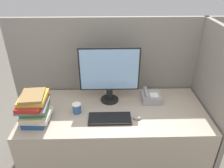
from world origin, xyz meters
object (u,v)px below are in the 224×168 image
object	(u,v)px
mouse	(137,118)
coffee_cup	(77,108)
book_stack	(35,108)
keyboard	(110,119)
desk_telephone	(151,97)
monitor	(109,74)

from	to	relation	value
mouse	coffee_cup	xyz separation A→B (m)	(-0.53, 0.11, 0.03)
mouse	coffee_cup	distance (m)	0.55
mouse	book_stack	distance (m)	0.87
coffee_cup	book_stack	bearing A→B (deg)	-161.73
coffee_cup	book_stack	size ratio (longest dim) A/B	0.31
keyboard	book_stack	xyz separation A→B (m)	(-0.63, 0.00, 0.13)
mouse	desk_telephone	bearing A→B (deg)	59.58
mouse	coffee_cup	bearing A→B (deg)	168.32
keyboard	coffee_cup	size ratio (longest dim) A/B	3.96
coffee_cup	monitor	bearing A→B (deg)	33.15
mouse	monitor	bearing A→B (deg)	127.45
book_stack	desk_telephone	size ratio (longest dim) A/B	1.67
mouse	book_stack	size ratio (longest dim) A/B	0.23
keyboard	mouse	bearing A→B (deg)	-0.06
coffee_cup	desk_telephone	world-z (taller)	desk_telephone
coffee_cup	desk_telephone	distance (m)	0.72
book_stack	desk_telephone	bearing A→B (deg)	15.48
monitor	desk_telephone	world-z (taller)	monitor
monitor	mouse	bearing A→B (deg)	-52.55
keyboard	coffee_cup	xyz separation A→B (m)	(-0.30, 0.11, 0.04)
book_stack	monitor	bearing A→B (deg)	25.80
desk_telephone	monitor	bearing A→B (deg)	177.34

